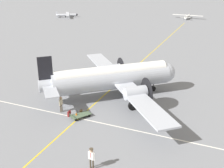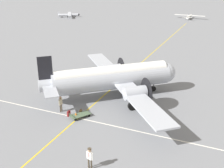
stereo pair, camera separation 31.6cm
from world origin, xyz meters
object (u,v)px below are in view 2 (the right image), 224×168
Objects in this scene: baggage_cart at (80,115)px; light_aircraft_distant at (69,15)px; crew_foreground at (90,156)px; suitcase_upright_spare at (81,112)px; suitcase_near_door at (69,113)px; light_aircraft_taxiing at (190,16)px; airliner_main at (115,77)px; passenger_boarding at (61,102)px; traffic_cone at (76,115)px.

light_aircraft_distant is (62.25, 40.00, 0.54)m from baggage_cart.
crew_foreground reaches higher than suitcase_upright_spare.
suitcase_near_door is 75.54m from light_aircraft_taxiing.
light_aircraft_taxiing reaches higher than suitcase_near_door.
airliner_main is 2.20× the size of light_aircraft_distant.
passenger_boarding is 1.68m from suitcase_near_door.
traffic_cone is at bearing -90.20° from suitcase_near_door.
baggage_cart reaches higher than suitcase_upright_spare.
airliner_main is at bearing 19.55° from baggage_cart.
airliner_main reaches higher than light_aircraft_taxiing.
traffic_cone is (-0.54, -2.25, -0.85)m from passenger_boarding.
crew_foreground is at bearing -114.08° from baggage_cart.
light_aircraft_distant is at bearing 63.68° from baggage_cart.
suitcase_upright_spare is at bearing -147.57° from airliner_main.
suitcase_near_door is at bearing 89.80° from traffic_cone.
traffic_cone is (-0.93, 0.06, 0.04)m from suitcase_upright_spare.
suitcase_near_door is 1.34m from suitcase_upright_spare.
light_aircraft_distant is at bearing 31.77° from suitcase_near_door.
crew_foreground is 82.67m from light_aircraft_distant.
passenger_boarding is 2.80m from baggage_cart.
suitcase_near_door is at bearing -90.58° from light_aircraft_distant.
airliner_main is 36.85× the size of suitcase_upright_spare.
airliner_main is 69.33m from light_aircraft_distant.
crew_foreground reaches higher than traffic_cone.
light_aircraft_taxiing is 75.54m from traffic_cone.
light_aircraft_distant is (62.47, 38.69, 0.52)m from suitcase_near_door.
airliner_main is 68.75m from light_aircraft_taxiing.
light_aircraft_distant reaches higher than suitcase_near_door.
suitcase_near_door reaches higher than baggage_cart.
baggage_cart is (-0.32, -2.65, -0.86)m from passenger_boarding.
traffic_cone is at bearing -89.98° from light_aircraft_distant.
suitcase_upright_spare is 0.77m from baggage_cart.
suitcase_upright_spare is at bearing -79.84° from passenger_boarding.
suitcase_upright_spare is at bearing 56.68° from baggage_cart.
light_aircraft_distant is 73.97m from traffic_cone.
suitcase_near_door is 1.00× the size of traffic_cone.
light_aircraft_distant is at bearing 31.88° from passenger_boarding.
baggage_cart is at bearing -154.28° from suitcase_upright_spare.
light_aircraft_taxiing reaches higher than suitcase_upright_spare.
light_aircraft_taxiing is at bearing 0.28° from traffic_cone.
light_aircraft_distant is (61.93, 37.35, -0.32)m from passenger_boarding.
baggage_cart is at bearing -60.12° from traffic_cone.
baggage_cart is at bearing -89.63° from light_aircraft_distant.
suitcase_near_door is 73.49m from light_aircraft_distant.
airliner_main reaches higher than baggage_cart.
light_aircraft_distant is 0.90× the size of light_aircraft_taxiing.
suitcase_near_door is at bearing -152.90° from airliner_main.
passenger_boarding is (7.43, 7.62, -0.04)m from crew_foreground.
baggage_cart is at bearing -143.21° from airliner_main.
passenger_boarding is at bearing 99.37° from suitcase_upright_spare.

